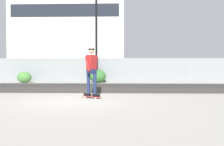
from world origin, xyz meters
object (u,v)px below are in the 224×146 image
object	(u,v)px
shrub_center	(98,76)
shrub_left	(24,77)
parked_car_near	(51,70)
parked_car_far	(184,70)
parked_car_mid	(122,70)
skater	(92,69)
street_lamp	(96,20)
skateboard	(92,97)

from	to	relation	value
shrub_center	shrub_left	bearing A→B (deg)	-177.35
parked_car_near	parked_car_far	distance (m)	12.58
parked_car_mid	shrub_center	size ratio (longest dim) A/B	3.60
skater	shrub_center	size ratio (longest dim) A/B	1.47
parked_car_near	parked_car_far	world-z (taller)	same
street_lamp	parked_car_far	xyz separation A→B (m)	(7.78, 4.00, -3.91)
parked_car_near	shrub_left	world-z (taller)	parked_car_near
skateboard	shrub_center	world-z (taller)	shrub_center
street_lamp	parked_car_far	bearing A→B (deg)	27.23
skater	parked_car_near	distance (m)	14.09
street_lamp	shrub_center	size ratio (longest dim) A/B	6.25
parked_car_mid	parked_car_far	world-z (taller)	same
skater	parked_car_far	world-z (taller)	skater
skateboard	street_lamp	xyz separation A→B (m)	(-0.67, 8.75, 4.69)
skateboard	street_lamp	distance (m)	9.95
skater	parked_car_mid	size ratio (longest dim) A/B	0.41
parked_car_mid	shrub_left	bearing A→B (deg)	-148.18
skateboard	parked_car_mid	size ratio (longest dim) A/B	0.18
parked_car_mid	parked_car_far	bearing A→B (deg)	1.95
skateboard	skater	world-z (taller)	skater
skateboard	shrub_center	size ratio (longest dim) A/B	0.63
shrub_left	parked_car_near	bearing A→B (deg)	84.60
parked_car_near	shrub_left	size ratio (longest dim) A/B	4.30
shrub_left	street_lamp	bearing A→B (deg)	7.83
skater	parked_car_near	world-z (taller)	skater
parked_car_near	skater	bearing A→B (deg)	-67.13
skateboard	skater	bearing A→B (deg)	-45.00
street_lamp	shrub_left	world-z (taller)	street_lamp
skateboard	shrub_center	xyz separation A→B (m)	(-0.54, 8.27, 0.42)
parked_car_mid	street_lamp	bearing A→B (deg)	-118.09
shrub_left	shrub_center	distance (m)	5.41
skateboard	shrub_center	distance (m)	8.30
parked_car_near	shrub_center	bearing A→B (deg)	-43.65
skateboard	parked_car_near	bearing A→B (deg)	112.87
parked_car_near	shrub_center	xyz separation A→B (m)	(4.94, -4.71, -0.36)
parked_car_far	shrub_left	xyz separation A→B (m)	(-13.05, -4.73, -0.44)
parked_car_far	shrub_center	world-z (taller)	parked_car_far
parked_car_near	shrub_center	world-z (taller)	parked_car_near
parked_car_near	parked_car_mid	size ratio (longest dim) A/B	1.00
shrub_left	shrub_center	world-z (taller)	shrub_center
parked_car_near	parked_car_far	bearing A→B (deg)	-1.07
skater	parked_car_near	size ratio (longest dim) A/B	0.41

